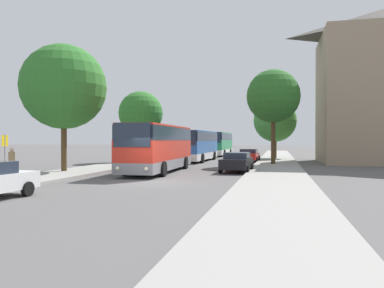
{
  "coord_description": "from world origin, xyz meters",
  "views": [
    {
      "loc": [
        7.11,
        -19.75,
        2.37
      ],
      "look_at": [
        -1.18,
        16.31,
        1.97
      ],
      "focal_mm": 35.0,
      "sensor_mm": 36.0,
      "label": 1
    }
  ],
  "objects_px": {
    "pedestrian_waiting_near": "(12,163)",
    "tree_right_near": "(275,121)",
    "tree_left_far": "(64,87)",
    "bus_middle": "(198,145)",
    "bus_front": "(159,147)",
    "tree_right_mid": "(273,96)",
    "bus_stop_sign": "(5,152)",
    "parked_car_right_near": "(237,162)",
    "bus_rear": "(219,143)",
    "tree_left_near": "(141,113)",
    "parked_car_right_far": "(249,155)"
  },
  "relations": [
    {
      "from": "tree_left_near",
      "to": "bus_rear",
      "type": "bearing_deg",
      "value": 72.98
    },
    {
      "from": "bus_stop_sign",
      "to": "pedestrian_waiting_near",
      "type": "relative_size",
      "value": 1.45
    },
    {
      "from": "tree_left_near",
      "to": "tree_right_mid",
      "type": "height_order",
      "value": "tree_right_mid"
    },
    {
      "from": "parked_car_right_near",
      "to": "tree_left_far",
      "type": "relative_size",
      "value": 0.48
    },
    {
      "from": "bus_front",
      "to": "bus_rear",
      "type": "relative_size",
      "value": 0.94
    },
    {
      "from": "bus_middle",
      "to": "tree_right_near",
      "type": "relative_size",
      "value": 1.62
    },
    {
      "from": "bus_rear",
      "to": "parked_car_right_far",
      "type": "relative_size",
      "value": 2.77
    },
    {
      "from": "bus_front",
      "to": "bus_middle",
      "type": "height_order",
      "value": "bus_front"
    },
    {
      "from": "parked_car_right_far",
      "to": "tree_right_near",
      "type": "bearing_deg",
      "value": -111.59
    },
    {
      "from": "bus_middle",
      "to": "bus_stop_sign",
      "type": "relative_size",
      "value": 4.61
    },
    {
      "from": "parked_car_right_near",
      "to": "tree_left_near",
      "type": "relative_size",
      "value": 0.59
    },
    {
      "from": "tree_left_near",
      "to": "bus_stop_sign",
      "type": "bearing_deg",
      "value": -89.99
    },
    {
      "from": "bus_rear",
      "to": "tree_left_far",
      "type": "distance_m",
      "value": 32.7
    },
    {
      "from": "tree_left_near",
      "to": "tree_right_mid",
      "type": "distance_m",
      "value": 14.05
    },
    {
      "from": "bus_front",
      "to": "tree_right_near",
      "type": "xyz_separation_m",
      "value": [
        8.24,
        20.31,
        2.89
      ]
    },
    {
      "from": "tree_left_far",
      "to": "tree_right_near",
      "type": "relative_size",
      "value": 1.26
    },
    {
      "from": "pedestrian_waiting_near",
      "to": "tree_right_mid",
      "type": "xyz_separation_m",
      "value": [
        14.97,
        16.35,
        5.39
      ]
    },
    {
      "from": "parked_car_right_near",
      "to": "bus_rear",
      "type": "bearing_deg",
      "value": -75.96
    },
    {
      "from": "pedestrian_waiting_near",
      "to": "tree_left_far",
      "type": "distance_m",
      "value": 7.1
    },
    {
      "from": "parked_car_right_far",
      "to": "tree_right_near",
      "type": "relative_size",
      "value": 0.6
    },
    {
      "from": "bus_middle",
      "to": "pedestrian_waiting_near",
      "type": "bearing_deg",
      "value": -106.57
    },
    {
      "from": "bus_middle",
      "to": "pedestrian_waiting_near",
      "type": "relative_size",
      "value": 6.68
    },
    {
      "from": "bus_rear",
      "to": "tree_left_near",
      "type": "xyz_separation_m",
      "value": [
        -5.59,
        -18.24,
        3.35
      ]
    },
    {
      "from": "pedestrian_waiting_near",
      "to": "tree_right_mid",
      "type": "relative_size",
      "value": 0.2
    },
    {
      "from": "pedestrian_waiting_near",
      "to": "tree_right_near",
      "type": "height_order",
      "value": "tree_right_near"
    },
    {
      "from": "bus_front",
      "to": "pedestrian_waiting_near",
      "type": "relative_size",
      "value": 6.48
    },
    {
      "from": "bus_middle",
      "to": "tree_right_near",
      "type": "bearing_deg",
      "value": 35.57
    },
    {
      "from": "parked_car_right_near",
      "to": "tree_right_near",
      "type": "xyz_separation_m",
      "value": [
        2.59,
        19.16,
        3.95
      ]
    },
    {
      "from": "tree_right_near",
      "to": "tree_left_far",
      "type": "bearing_deg",
      "value": -122.98
    },
    {
      "from": "bus_middle",
      "to": "pedestrian_waiting_near",
      "type": "height_order",
      "value": "bus_middle"
    },
    {
      "from": "bus_middle",
      "to": "tree_left_near",
      "type": "distance_m",
      "value": 7.26
    },
    {
      "from": "bus_rear",
      "to": "tree_right_near",
      "type": "bearing_deg",
      "value": -48.22
    },
    {
      "from": "bus_front",
      "to": "tree_right_mid",
      "type": "distance_m",
      "value": 13.15
    },
    {
      "from": "parked_car_right_far",
      "to": "bus_stop_sign",
      "type": "height_order",
      "value": "bus_stop_sign"
    },
    {
      "from": "parked_car_right_far",
      "to": "tree_right_mid",
      "type": "bearing_deg",
      "value": 120.09
    },
    {
      "from": "bus_stop_sign",
      "to": "bus_front",
      "type": "bearing_deg",
      "value": 57.91
    },
    {
      "from": "bus_rear",
      "to": "tree_left_far",
      "type": "xyz_separation_m",
      "value": [
        -6.29,
        -31.79,
        4.32
      ]
    },
    {
      "from": "parked_car_right_far",
      "to": "tree_left_far",
      "type": "distance_m",
      "value": 21.09
    },
    {
      "from": "bus_front",
      "to": "bus_middle",
      "type": "bearing_deg",
      "value": 88.95
    },
    {
      "from": "bus_front",
      "to": "bus_stop_sign",
      "type": "bearing_deg",
      "value": -123.57
    },
    {
      "from": "bus_front",
      "to": "bus_middle",
      "type": "xyz_separation_m",
      "value": [
        -0.11,
        14.48,
        -0.04
      ]
    },
    {
      "from": "tree_right_near",
      "to": "tree_right_mid",
      "type": "xyz_separation_m",
      "value": [
        -0.08,
        -11.08,
        1.71
      ]
    },
    {
      "from": "bus_front",
      "to": "tree_left_far",
      "type": "distance_m",
      "value": 8.04
    },
    {
      "from": "bus_front",
      "to": "tree_right_mid",
      "type": "xyz_separation_m",
      "value": [
        8.16,
        9.23,
        4.6
      ]
    },
    {
      "from": "parked_car_right_near",
      "to": "tree_left_near",
      "type": "distance_m",
      "value": 15.85
    },
    {
      "from": "parked_car_right_near",
      "to": "tree_right_near",
      "type": "distance_m",
      "value": 19.73
    },
    {
      "from": "tree_right_mid",
      "to": "bus_rear",
      "type": "bearing_deg",
      "value": 112.1
    },
    {
      "from": "tree_left_far",
      "to": "tree_right_mid",
      "type": "bearing_deg",
      "value": 38.25
    },
    {
      "from": "bus_front",
      "to": "bus_rear",
      "type": "height_order",
      "value": "bus_rear"
    },
    {
      "from": "bus_middle",
      "to": "bus_front",
      "type": "bearing_deg",
      "value": -88.91
    }
  ]
}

